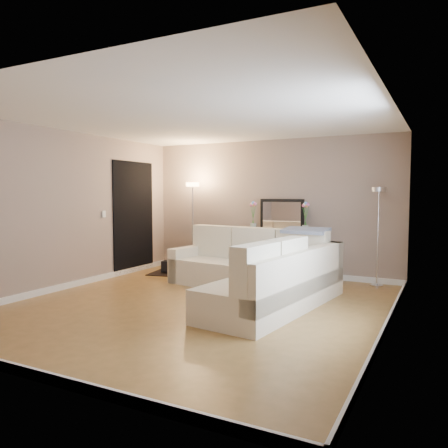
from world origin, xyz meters
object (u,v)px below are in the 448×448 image
at_px(sectional_sofa, 257,272).
at_px(floor_lamp_lit, 193,209).
at_px(console_table, 274,255).
at_px(floor_lamp_unlit, 378,217).

relative_size(sectional_sofa, floor_lamp_lit, 1.69).
distance_m(sectional_sofa, console_table, 1.55).
distance_m(console_table, floor_lamp_lit, 1.93).
xyz_separation_m(floor_lamp_lit, floor_lamp_unlit, (3.56, 0.13, -0.08)).
height_order(floor_lamp_lit, floor_lamp_unlit, floor_lamp_lit).
height_order(console_table, floor_lamp_lit, floor_lamp_lit).
distance_m(console_table, floor_lamp_unlit, 1.98).
distance_m(floor_lamp_lit, floor_lamp_unlit, 3.56).
bearing_deg(floor_lamp_lit, floor_lamp_unlit, 2.08).
relative_size(floor_lamp_lit, floor_lamp_unlit, 1.07).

